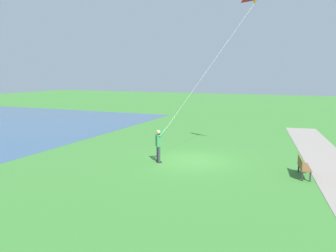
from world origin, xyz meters
The scene contains 3 objects.
ground_plane centered at (0.00, 0.00, 0.00)m, with size 120.00×120.00×0.00m, color #3D7F33.
person_kite_flyer centered at (1.48, 1.07, 1.05)m, with size 0.61×0.57×1.83m.
park_bench_near_walkway centered at (-5.57, 0.78, 0.51)m, with size 0.67×1.55×0.88m.
Camera 1 is at (-5.84, 16.87, 4.65)m, focal length 36.31 mm.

